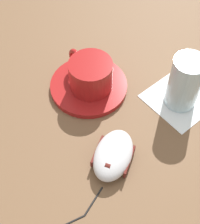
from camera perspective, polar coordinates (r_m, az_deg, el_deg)
name	(u,v)px	position (r m, az deg, el deg)	size (l,w,h in m)	color
ground_plane	(117,104)	(0.68, 2.91, 1.31)	(3.00, 3.00, 0.00)	brown
saucer	(89,86)	(0.70, -1.88, 4.36)	(0.16, 0.16, 0.01)	maroon
coffee_cup	(90,74)	(0.67, -1.67, 6.27)	(0.09, 0.11, 0.06)	maroon
computer_mouse	(113,155)	(0.59, 2.22, -7.16)	(0.11, 0.12, 0.04)	silver
napkin_under_glass	(180,99)	(0.70, 13.12, 2.18)	(0.12, 0.12, 0.00)	white
drinking_glass	(185,82)	(0.65, 13.94, 4.82)	(0.06, 0.06, 0.11)	silver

